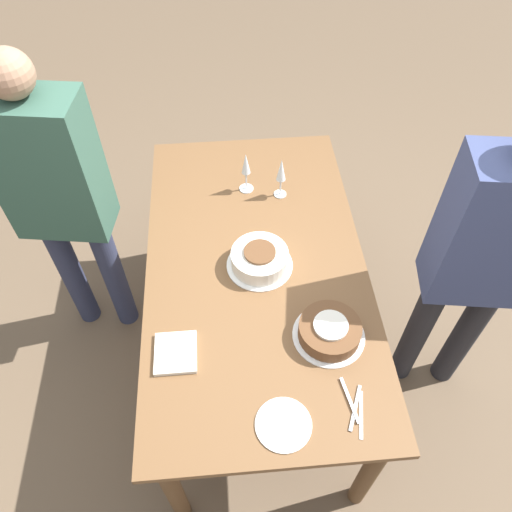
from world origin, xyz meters
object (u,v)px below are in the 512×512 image
(wine_glass_near, at_px, (246,167))
(wine_glass_far, at_px, (281,172))
(cake_center_white, at_px, (260,259))
(person_cutting, at_px, (485,255))
(person_watching, at_px, (58,192))
(cake_front_chocolate, at_px, (330,331))

(wine_glass_near, bearing_deg, wine_glass_far, -108.36)
(cake_center_white, distance_m, person_cutting, 0.87)
(cake_center_white, bearing_deg, wine_glass_far, -17.94)
(wine_glass_far, height_order, person_watching, person_watching)
(cake_center_white, xyz_separation_m, person_watching, (0.32, 0.83, 0.14))
(cake_center_white, distance_m, person_watching, 0.90)
(person_watching, bearing_deg, wine_glass_near, 19.37)
(cake_center_white, height_order, wine_glass_far, wine_glass_far)
(cake_front_chocolate, distance_m, person_cutting, 0.66)
(person_cutting, relative_size, person_watching, 1.00)
(wine_glass_far, bearing_deg, cake_center_white, 162.06)
(wine_glass_far, relative_size, person_watching, 0.13)
(wine_glass_near, bearing_deg, cake_front_chocolate, -163.16)
(cake_front_chocolate, height_order, wine_glass_far, wine_glass_far)
(wine_glass_near, height_order, wine_glass_far, same)
(wine_glass_far, height_order, person_cutting, person_cutting)
(wine_glass_near, xyz_separation_m, wine_glass_far, (-0.05, -0.16, 0.00))
(person_cutting, distance_m, person_watching, 1.74)
(cake_front_chocolate, distance_m, wine_glass_far, 0.79)
(cake_center_white, bearing_deg, person_watching, 68.99)
(cake_front_chocolate, distance_m, person_watching, 1.26)
(person_cutting, bearing_deg, person_watching, -7.57)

